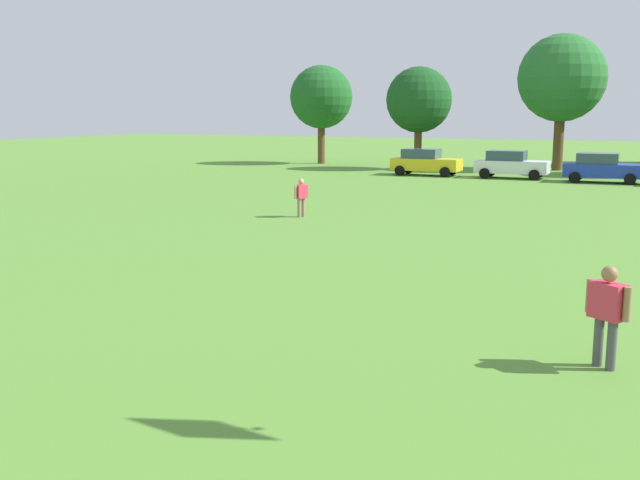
{
  "coord_description": "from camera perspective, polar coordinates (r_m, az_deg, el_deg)",
  "views": [
    {
      "loc": [
        6.44,
        -0.26,
        4.03
      ],
      "look_at": [
        2.09,
        9.32,
        2.18
      ],
      "focal_mm": 41.32,
      "sensor_mm": 36.0,
      "label": 1
    }
  ],
  "objects": [
    {
      "name": "adult_bystander",
      "position": [
        12.44,
        21.37,
        -4.92
      ],
      "size": [
        0.69,
        0.54,
        1.66
      ],
      "rotation": [
        0.0,
        0.0,
        5.72
      ],
      "color": "#4C4C51",
      "rests_on": "ground"
    },
    {
      "name": "parked_car_yellow_0",
      "position": [
        47.61,
        8.14,
        6.01
      ],
      "size": [
        4.3,
        2.02,
        1.68
      ],
      "color": "yellow",
      "rests_on": "ground"
    },
    {
      "name": "parked_car_white_1",
      "position": [
        46.52,
        14.55,
        5.71
      ],
      "size": [
        4.3,
        2.02,
        1.68
      ],
      "color": "white",
      "rests_on": "ground"
    },
    {
      "name": "ground_plane",
      "position": [
        31.2,
        12.31,
        2.28
      ],
      "size": [
        160.0,
        160.0,
        0.0
      ],
      "primitive_type": "plane",
      "color": "#568C33"
    },
    {
      "name": "tree_far_left",
      "position": [
        57.82,
        0.11,
        10.99
      ],
      "size": [
        4.85,
        4.85,
        7.55
      ],
      "color": "brown",
      "rests_on": "ground"
    },
    {
      "name": "tree_center_left",
      "position": [
        53.82,
        18.23,
        11.8
      ],
      "size": [
        5.93,
        5.93,
        9.24
      ],
      "color": "brown",
      "rests_on": "ground"
    },
    {
      "name": "parked_car_blue_2",
      "position": [
        45.24,
        21.0,
        5.26
      ],
      "size": [
        4.3,
        2.02,
        1.68
      ],
      "color": "#1E38AD",
      "rests_on": "ground"
    },
    {
      "name": "tree_left",
      "position": [
        52.6,
        7.67,
        10.69
      ],
      "size": [
        4.56,
        4.56,
        7.11
      ],
      "color": "brown",
      "rests_on": "ground"
    },
    {
      "name": "bystander_near_trees",
      "position": [
        28.37,
        -1.47,
        3.56
      ],
      "size": [
        0.43,
        0.67,
        1.49
      ],
      "rotation": [
        0.0,
        0.0,
        1.21
      ],
      "color": "#8C7259",
      "rests_on": "ground"
    }
  ]
}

